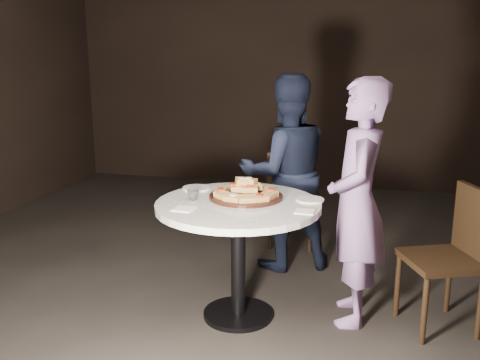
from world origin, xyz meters
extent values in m
plane|color=black|center=(0.00, 0.00, 0.00)|extent=(7.00, 7.00, 0.00)
cylinder|color=black|center=(-0.06, -0.07, 0.02)|extent=(0.46, 0.46, 0.03)
cylinder|color=black|center=(-0.06, -0.07, 0.39)|extent=(0.09, 0.09, 0.71)
cylinder|color=silver|center=(-0.06, -0.07, 0.75)|extent=(1.04, 1.04, 0.04)
cylinder|color=black|center=(-0.03, 0.04, 0.78)|extent=(0.48, 0.48, 0.02)
cube|color=#B28045|center=(0.12, 0.08, 0.81)|extent=(0.11, 0.12, 0.05)
cylinder|color=red|center=(0.12, 0.08, 0.83)|extent=(0.06, 0.06, 0.01)
cube|color=#B28045|center=(0.08, 0.15, 0.81)|extent=(0.13, 0.12, 0.05)
cube|color=#B28045|center=(0.01, 0.19, 0.81)|extent=(0.12, 0.10, 0.05)
cylinder|color=beige|center=(0.01, 0.19, 0.83)|extent=(0.06, 0.06, 0.01)
cube|color=#B28045|center=(-0.07, 0.19, 0.81)|extent=(0.11, 0.09, 0.05)
cube|color=#B28045|center=(-0.14, 0.15, 0.81)|extent=(0.13, 0.12, 0.05)
cylinder|color=red|center=(-0.14, 0.15, 0.83)|extent=(0.06, 0.06, 0.01)
cube|color=#B28045|center=(-0.19, 0.08, 0.81)|extent=(0.09, 0.11, 0.05)
cube|color=#B28045|center=(-0.19, 0.00, 0.81)|extent=(0.09, 0.11, 0.05)
cylinder|color=red|center=(-0.19, 0.00, 0.83)|extent=(0.05, 0.05, 0.01)
cube|color=#B28045|center=(-0.15, -0.08, 0.81)|extent=(0.13, 0.12, 0.05)
cube|color=#B28045|center=(-0.08, -0.12, 0.81)|extent=(0.11, 0.10, 0.05)
cylinder|color=beige|center=(-0.08, -0.12, 0.83)|extent=(0.05, 0.05, 0.01)
cube|color=#B28045|center=(0.01, -0.12, 0.81)|extent=(0.12, 0.11, 0.05)
cube|color=#B28045|center=(0.08, -0.08, 0.81)|extent=(0.12, 0.12, 0.05)
cylinder|color=red|center=(0.08, -0.08, 0.83)|extent=(0.06, 0.06, 0.01)
cube|color=#B28045|center=(0.12, -0.01, 0.81)|extent=(0.10, 0.12, 0.05)
cube|color=#B28045|center=(0.01, 0.07, 0.84)|extent=(0.12, 0.12, 0.04)
cylinder|color=#2D6B1E|center=(0.01, 0.07, 0.86)|extent=(0.06, 0.06, 0.01)
cube|color=#B28045|center=(-0.06, 0.08, 0.84)|extent=(0.09, 0.11, 0.04)
cylinder|color=beige|center=(-0.06, 0.08, 0.86)|extent=(0.05, 0.05, 0.01)
cube|color=#B28045|center=(-0.07, 0.01, 0.84)|extent=(0.08, 0.10, 0.04)
cylinder|color=orange|center=(-0.07, 0.01, 0.86)|extent=(0.05, 0.05, 0.01)
cube|color=#B28045|center=(0.00, 0.00, 0.84)|extent=(0.11, 0.10, 0.04)
cylinder|color=red|center=(0.00, 0.00, 0.86)|extent=(0.06, 0.06, 0.01)
cube|color=#B28045|center=(-0.02, 0.07, 0.87)|extent=(0.11, 0.09, 0.04)
cylinder|color=beige|center=(-0.02, 0.07, 0.89)|extent=(0.05, 0.05, 0.01)
cube|color=#B28045|center=(-0.06, 0.06, 0.87)|extent=(0.11, 0.12, 0.04)
cylinder|color=beige|center=(-0.06, 0.06, 0.89)|extent=(0.06, 0.06, 0.01)
cylinder|color=white|center=(-0.41, 0.18, 0.78)|extent=(0.21, 0.21, 0.01)
cylinder|color=white|center=(0.37, 0.08, 0.78)|extent=(0.22, 0.22, 0.01)
imported|color=silver|center=(-0.34, -0.08, 0.80)|extent=(0.09, 0.09, 0.06)
cube|color=white|center=(-0.33, -0.29, 0.77)|extent=(0.13, 0.13, 0.01)
cube|color=white|center=(0.37, -0.17, 0.77)|extent=(0.11, 0.11, 0.01)
cube|color=black|center=(0.10, 1.36, 0.43)|extent=(0.40, 0.40, 0.04)
cube|color=black|center=(0.10, 1.16, 0.64)|extent=(0.40, 0.04, 0.43)
cylinder|color=black|center=(0.27, 1.52, 0.21)|extent=(0.03, 0.03, 0.43)
cylinder|color=black|center=(-0.07, 1.53, 0.21)|extent=(0.03, 0.03, 0.43)
cylinder|color=black|center=(0.27, 1.18, 0.21)|extent=(0.03, 0.03, 0.43)
cylinder|color=black|center=(-0.08, 1.19, 0.21)|extent=(0.03, 0.03, 0.43)
cube|color=black|center=(1.17, 0.09, 0.44)|extent=(0.54, 0.54, 0.04)
cube|color=black|center=(1.36, 0.17, 0.66)|extent=(0.20, 0.40, 0.44)
cylinder|color=black|center=(0.94, 0.18, 0.22)|extent=(0.05, 0.05, 0.44)
cylinder|color=black|center=(1.08, -0.14, 0.22)|extent=(0.05, 0.05, 0.44)
cylinder|color=black|center=(1.27, 0.32, 0.22)|extent=(0.05, 0.05, 0.44)
imported|color=black|center=(0.10, 0.85, 0.76)|extent=(0.91, 0.83, 1.52)
imported|color=#8369A3|center=(0.66, 0.09, 0.77)|extent=(0.41, 0.59, 1.54)
camera|label=1|loc=(0.70, -3.15, 1.69)|focal=40.00mm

